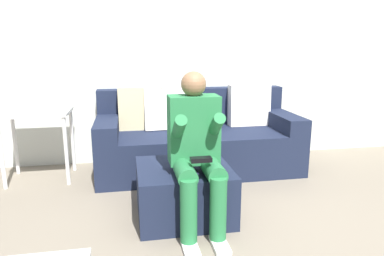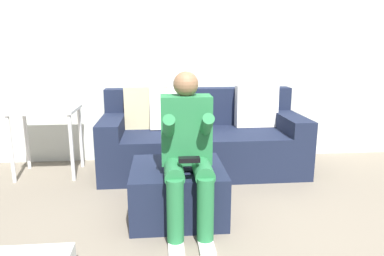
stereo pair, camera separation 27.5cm
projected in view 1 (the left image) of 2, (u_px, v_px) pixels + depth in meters
wall_back at (198, 47)px, 3.94m from camera, size 6.32×0.10×2.54m
couch_sectional at (196, 139)px, 3.72m from camera, size 2.05×0.89×0.88m
ottoman at (184, 191)px, 2.68m from camera, size 0.70×0.66×0.39m
person_seated at (196, 146)px, 2.43m from camera, size 0.36×0.62×1.11m
side_table at (37, 122)px, 3.35m from camera, size 0.62×0.46×0.68m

